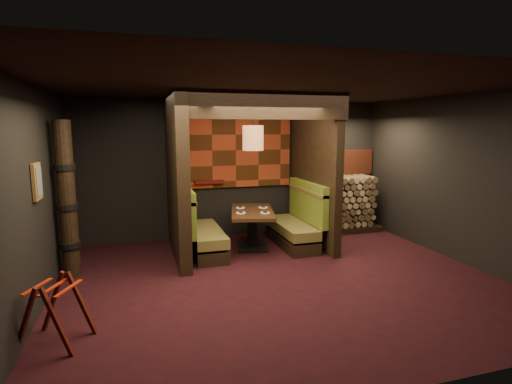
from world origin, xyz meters
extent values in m
cube|color=black|center=(0.00, 0.00, -0.01)|extent=(6.50, 5.50, 0.02)
cube|color=black|center=(0.00, 0.00, 2.86)|extent=(6.50, 5.50, 0.02)
cube|color=black|center=(0.00, 2.76, 1.43)|extent=(6.50, 0.02, 2.85)
cube|color=black|center=(0.00, -2.76, 1.43)|extent=(6.50, 0.02, 2.85)
cube|color=black|center=(-3.26, 0.00, 1.43)|extent=(0.02, 5.50, 2.85)
cube|color=black|center=(3.26, 0.00, 1.43)|extent=(0.02, 5.50, 2.85)
cube|color=black|center=(-1.35, 1.65, 1.43)|extent=(0.20, 2.20, 2.85)
cube|color=black|center=(1.30, 1.70, 1.43)|extent=(0.15, 2.10, 2.85)
cube|color=black|center=(-0.02, 0.70, 2.63)|extent=(2.85, 0.18, 0.44)
cube|color=#993419|center=(-0.02, 2.71, 1.82)|extent=(2.40, 0.06, 1.55)
cube|color=#993419|center=(-1.23, 1.82, 1.85)|extent=(0.04, 1.85, 1.45)
cube|color=#52120D|center=(-0.60, 2.65, 1.18)|extent=(0.60, 0.12, 0.07)
cube|color=black|center=(-0.85, 1.65, 0.11)|extent=(0.55, 1.60, 0.22)
cube|color=brown|center=(-0.85, 1.65, 0.36)|extent=(0.55, 1.60, 0.18)
cube|color=#496221|center=(-1.19, 1.65, 0.75)|extent=(0.12, 1.60, 0.78)
cube|color=brown|center=(-1.19, 1.65, 1.10)|extent=(0.15, 1.60, 0.06)
cube|color=black|center=(0.82, 1.65, 0.11)|extent=(0.55, 1.60, 0.22)
cube|color=brown|center=(0.82, 1.65, 0.36)|extent=(0.55, 1.60, 0.18)
cube|color=#496221|center=(1.16, 1.65, 0.75)|extent=(0.12, 1.60, 0.78)
cube|color=brown|center=(1.16, 1.65, 1.10)|extent=(0.15, 1.60, 0.06)
cube|color=black|center=(0.03, 1.63, 0.03)|extent=(0.66, 0.66, 0.06)
cylinder|color=black|center=(0.03, 1.63, 0.34)|extent=(0.20, 0.20, 0.69)
cube|color=#3D2612|center=(0.03, 1.63, 0.72)|extent=(1.08, 1.56, 0.06)
cylinder|color=white|center=(-0.25, 1.45, 0.75)|extent=(0.18, 0.18, 0.01)
cube|color=black|center=(-0.25, 1.45, 0.77)|extent=(0.09, 0.12, 0.02)
cylinder|color=white|center=(0.19, 1.34, 0.75)|extent=(0.18, 0.18, 0.01)
cube|color=black|center=(0.19, 1.34, 0.77)|extent=(0.09, 0.12, 0.02)
cylinder|color=white|center=(-0.13, 1.92, 0.75)|extent=(0.18, 0.18, 0.01)
cube|color=black|center=(-0.13, 1.92, 0.77)|extent=(0.09, 0.12, 0.02)
cylinder|color=white|center=(0.30, 1.82, 0.75)|extent=(0.18, 0.18, 0.01)
cube|color=black|center=(0.30, 1.82, 0.77)|extent=(0.09, 0.12, 0.02)
cylinder|color=#A86537|center=(0.03, 1.58, 2.10)|extent=(0.38, 0.38, 0.45)
sphere|color=#FFC672|center=(0.03, 1.58, 2.10)|extent=(0.18, 0.18, 0.18)
cylinder|color=black|center=(0.03, 1.58, 2.59)|extent=(0.02, 0.02, 0.53)
cube|color=olive|center=(-3.22, 0.10, 1.62)|extent=(0.04, 0.36, 0.46)
cube|color=#3F3F3F|center=(-3.20, 0.10, 1.62)|extent=(0.01, 0.27, 0.36)
cube|color=#430E09|center=(-3.18, -1.11, 0.34)|extent=(0.33, 0.17, 0.76)
cube|color=#430E09|center=(-2.85, -1.26, 0.34)|extent=(0.33, 0.17, 0.76)
cube|color=#430E09|center=(-3.00, -0.70, 0.34)|extent=(0.33, 0.17, 0.76)
cube|color=#430E09|center=(-2.67, -0.85, 0.34)|extent=(0.33, 0.17, 0.76)
cube|color=#981906|center=(-3.09, -0.91, 0.62)|extent=(0.23, 0.45, 0.01)
cube|color=#981906|center=(-2.92, -0.98, 0.62)|extent=(0.23, 0.45, 0.01)
cube|color=#981906|center=(-2.76, -1.05, 0.62)|extent=(0.23, 0.45, 0.01)
cylinder|color=black|center=(-3.05, 1.10, 1.20)|extent=(0.26, 0.26, 2.40)
cylinder|color=black|center=(-3.05, 1.10, 0.50)|extent=(0.31, 0.31, 0.09)
cylinder|color=black|center=(-3.05, 1.10, 1.10)|extent=(0.31, 0.31, 0.09)
cylinder|color=black|center=(-3.05, 1.10, 1.70)|extent=(0.31, 0.31, 0.09)
cube|color=black|center=(2.29, 2.35, 0.06)|extent=(1.73, 0.70, 0.12)
cube|color=brown|center=(2.29, 2.35, 0.67)|extent=(1.73, 0.70, 1.10)
cube|color=maroon|center=(2.29, 2.68, 1.50)|extent=(1.83, 0.10, 0.56)
cube|color=black|center=(1.39, 1.96, 1.43)|extent=(0.08, 0.08, 2.85)
camera|label=1|loc=(-2.02, -5.41, 2.29)|focal=28.00mm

